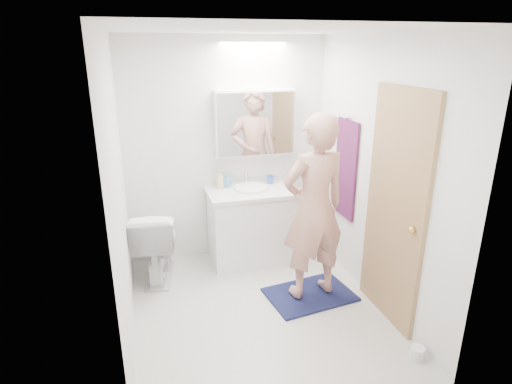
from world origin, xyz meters
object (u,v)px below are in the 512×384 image
object	(u,v)px
medicine_cabinet	(255,123)
soap_bottle_a	(220,179)
toilet	(156,243)
toilet_paper_roll	(417,353)
soap_bottle_b	(227,180)
vanity_cabinet	(252,227)
toothbrush_cup	(270,180)
person	(314,208)

from	to	relation	value
medicine_cabinet	soap_bottle_a	world-z (taller)	medicine_cabinet
toilet	toilet_paper_roll	world-z (taller)	toilet
medicine_cabinet	soap_bottle_a	size ratio (longest dim) A/B	4.27
medicine_cabinet	soap_bottle_b	xyz separation A→B (m)	(-0.33, -0.03, -0.60)
soap_bottle_b	toilet_paper_roll	xyz separation A→B (m)	(1.03, -2.10, -0.85)
vanity_cabinet	soap_bottle_b	size ratio (longest dim) A/B	5.51
medicine_cabinet	toothbrush_cup	distance (m)	0.66
vanity_cabinet	soap_bottle_b	distance (m)	0.59
soap_bottle_b	toothbrush_cup	distance (m)	0.49
soap_bottle_a	soap_bottle_b	world-z (taller)	soap_bottle_a
vanity_cabinet	toilet_paper_roll	bearing A→B (deg)	-67.37
person	toilet	bearing A→B (deg)	-36.95
toilet	soap_bottle_b	world-z (taller)	soap_bottle_b
soap_bottle_a	toothbrush_cup	bearing A→B (deg)	1.00
person	soap_bottle_b	world-z (taller)	person
soap_bottle_a	toilet	bearing A→B (deg)	-159.93
medicine_cabinet	toilet_paper_roll	distance (m)	2.67
toilet	soap_bottle_b	bearing A→B (deg)	-150.52
vanity_cabinet	toilet_paper_roll	world-z (taller)	vanity_cabinet
person	toilet_paper_roll	bearing A→B (deg)	106.16
toilet	toothbrush_cup	world-z (taller)	toothbrush_cup
toilet	soap_bottle_a	distance (m)	0.94
soap_bottle_a	toothbrush_cup	xyz separation A→B (m)	(0.57, 0.01, -0.06)
person	soap_bottle_a	xyz separation A→B (m)	(-0.65, 1.03, 0.02)
person	soap_bottle_a	world-z (taller)	person
medicine_cabinet	vanity_cabinet	bearing A→B (deg)	-115.19
toilet	soap_bottle_a	xyz separation A→B (m)	(0.73, 0.27, 0.54)
vanity_cabinet	toilet	size ratio (longest dim) A/B	1.17
medicine_cabinet	toilet	world-z (taller)	medicine_cabinet
person	soap_bottle_a	size ratio (longest dim) A/B	8.32
person	soap_bottle_b	xyz separation A→B (m)	(-0.57, 1.06, -0.00)
toilet	vanity_cabinet	bearing A→B (deg)	-164.20
medicine_cabinet	person	size ratio (longest dim) A/B	0.51
toothbrush_cup	person	bearing A→B (deg)	-85.67
soap_bottle_b	toothbrush_cup	bearing A→B (deg)	-2.35
vanity_cabinet	toilet_paper_roll	xyz separation A→B (m)	(0.80, -1.92, -0.34)
soap_bottle_a	toilet_paper_roll	world-z (taller)	soap_bottle_a
toothbrush_cup	toilet_paper_roll	bearing A→B (deg)	-75.49
vanity_cabinet	toothbrush_cup	world-z (taller)	toothbrush_cup
vanity_cabinet	person	distance (m)	1.08
soap_bottle_b	soap_bottle_a	bearing A→B (deg)	-160.55
medicine_cabinet	soap_bottle_b	size ratio (longest dim) A/B	5.39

